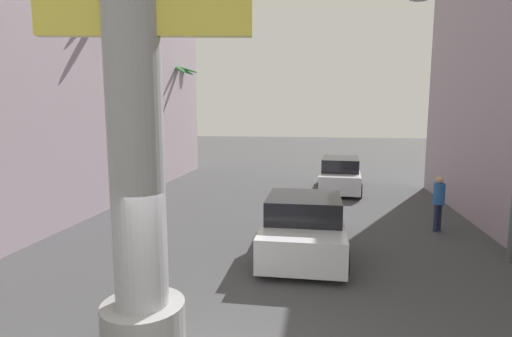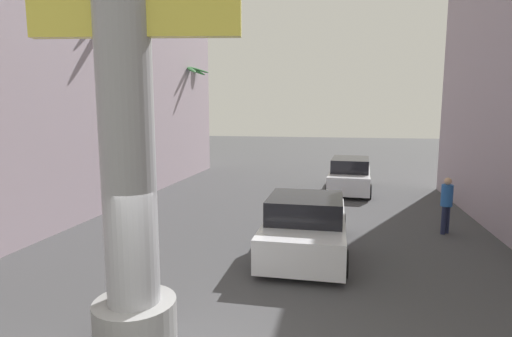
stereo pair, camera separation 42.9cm
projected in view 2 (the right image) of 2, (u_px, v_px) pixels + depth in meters
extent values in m
plane|color=#424244|center=(284.00, 213.00, 14.70)|extent=(91.56, 91.56, 0.00)
cube|color=#9E8C99|center=(17.00, 88.00, 16.09)|extent=(8.82, 22.11, 9.33)
cylinder|color=#9E9EA3|center=(125.00, 87.00, 5.92)|extent=(0.82, 0.82, 8.15)
cylinder|color=gray|center=(135.00, 321.00, 6.44)|extent=(1.32, 1.32, 0.70)
cube|color=#F2E04C|center=(134.00, 17.00, 5.75)|extent=(3.07, 0.69, 0.56)
cylinder|color=black|center=(279.00, 221.00, 12.52)|extent=(0.22, 0.64, 0.64)
cylinder|color=black|center=(342.00, 224.00, 12.14)|extent=(0.22, 0.64, 0.64)
cylinder|color=black|center=(259.00, 258.00, 9.35)|extent=(0.22, 0.64, 0.64)
cylinder|color=black|center=(343.00, 264.00, 8.97)|extent=(0.22, 0.64, 0.64)
cube|color=silver|center=(306.00, 230.00, 10.71)|extent=(2.06, 4.68, 0.80)
cube|color=black|center=(305.00, 208.00, 10.27)|extent=(1.87, 1.97, 0.60)
cylinder|color=black|center=(334.00, 178.00, 20.70)|extent=(0.26, 0.65, 0.64)
cylinder|color=black|center=(368.00, 179.00, 20.26)|extent=(0.26, 0.65, 0.64)
cylinder|color=black|center=(329.00, 189.00, 17.59)|extent=(0.26, 0.65, 0.64)
cylinder|color=black|center=(369.00, 191.00, 17.15)|extent=(0.26, 0.65, 0.64)
cube|color=silver|center=(350.00, 179.00, 18.89)|extent=(2.06, 4.74, 0.80)
cube|color=black|center=(350.00, 164.00, 18.79)|extent=(1.80, 2.65, 0.60)
cylinder|color=brown|center=(107.00, 115.00, 15.25)|extent=(0.63, 0.40, 7.20)
ellipsoid|color=#25682D|center=(119.00, 19.00, 14.46)|extent=(1.48, 0.43, 0.55)
ellipsoid|color=#326D2D|center=(117.00, 25.00, 15.28)|extent=(0.82, 1.46, 0.69)
ellipsoid|color=#266D2D|center=(104.00, 24.00, 15.36)|extent=(0.94, 1.48, 0.56)
ellipsoid|color=#1F742D|center=(85.00, 23.00, 14.91)|extent=(1.44, 0.56, 0.74)
ellipsoid|color=#1F602D|center=(80.00, 18.00, 14.13)|extent=(1.08, 1.39, 0.67)
ellipsoid|color=#26752D|center=(101.00, 18.00, 13.97)|extent=(1.03, 1.32, 0.87)
cylinder|color=brown|center=(188.00, 123.00, 23.07)|extent=(0.36, 0.38, 6.20)
ellipsoid|color=#28622D|center=(198.00, 70.00, 22.45)|extent=(1.46, 0.54, 0.51)
ellipsoid|color=#26762D|center=(196.00, 71.00, 23.24)|extent=(0.99, 1.43, 0.48)
ellipsoid|color=#28612D|center=(187.00, 72.00, 23.40)|extent=(0.81, 1.43, 0.62)
ellipsoid|color=#2B632D|center=(175.00, 71.00, 22.88)|extent=(1.40, 0.42, 0.65)
ellipsoid|color=#235F2D|center=(176.00, 71.00, 22.20)|extent=(1.04, 1.31, 0.77)
ellipsoid|color=#275D2D|center=(191.00, 69.00, 22.06)|extent=(1.18, 1.31, 0.56)
cylinder|color=#1E233F|center=(444.00, 220.00, 12.15)|extent=(0.14, 0.14, 0.86)
cylinder|color=#1E233F|center=(447.00, 219.00, 12.26)|extent=(0.14, 0.14, 0.86)
cylinder|color=#2659A5|center=(447.00, 195.00, 12.10)|extent=(0.48, 0.48, 0.66)
sphere|color=tan|center=(448.00, 181.00, 12.04)|extent=(0.22, 0.22, 0.22)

